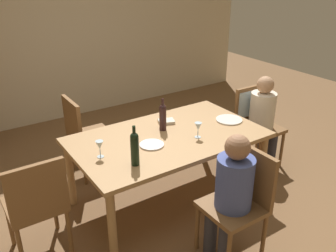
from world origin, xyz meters
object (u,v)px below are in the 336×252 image
(chair_far_left, at_px, (84,132))
(dining_table, at_px, (168,142))
(chair_near, at_px, (241,196))
(chair_right_end, at_px, (253,115))
(wine_bottle_dark_red, at_px, (163,116))
(chair_left_end, at_px, (36,202))
(dinner_plate_host, at_px, (229,120))
(wine_glass_centre, at_px, (198,127))
(person_man_bearded, at_px, (264,116))
(dinner_plate_guest_left, at_px, (152,145))
(wine_glass_near_left, at_px, (100,146))
(wine_bottle_tall_green, at_px, (135,148))
(person_woman_host, at_px, (231,190))

(chair_far_left, bearing_deg, dining_table, 28.44)
(chair_near, relative_size, chair_far_left, 1.00)
(chair_right_end, relative_size, wine_bottle_dark_red, 2.84)
(chair_left_end, height_order, dinner_plate_host, chair_left_end)
(wine_glass_centre, bearing_deg, person_man_bearded, 8.46)
(chair_near, relative_size, chair_right_end, 1.00)
(chair_right_end, height_order, dinner_plate_guest_left, chair_right_end)
(chair_near, distance_m, person_man_bearded, 1.49)
(wine_glass_near_left, relative_size, dinner_plate_guest_left, 0.67)
(chair_far_left, relative_size, wine_bottle_dark_red, 2.84)
(chair_left_end, distance_m, dinner_plate_guest_left, 1.07)
(chair_left_end, xyz_separation_m, dinner_plate_guest_left, (1.05, 0.00, 0.20))
(person_man_bearded, xyz_separation_m, dinner_plate_guest_left, (-1.52, -0.06, 0.10))
(wine_bottle_tall_green, xyz_separation_m, dinner_plate_guest_left, (0.28, 0.21, -0.15))
(person_woman_host, height_order, wine_glass_centre, person_woman_host)
(chair_near, distance_m, dinner_plate_guest_left, 0.91)
(chair_right_end, relative_size, chair_far_left, 1.00)
(wine_bottle_dark_red, height_order, dinner_plate_host, wine_bottle_dark_red)
(dinner_plate_host, bearing_deg, chair_left_end, -179.03)
(wine_bottle_dark_red, bearing_deg, chair_right_end, -0.59)
(wine_glass_near_left, bearing_deg, chair_far_left, 77.46)
(chair_right_end, relative_size, person_man_bearded, 0.85)
(chair_far_left, height_order, wine_bottle_tall_green, wine_bottle_tall_green)
(wine_bottle_dark_red, distance_m, dinner_plate_host, 0.73)
(chair_left_end, xyz_separation_m, wine_bottle_dark_red, (1.31, 0.22, 0.33))
(chair_left_end, xyz_separation_m, wine_glass_centre, (1.50, -0.10, 0.29))
(dining_table, bearing_deg, chair_left_end, -176.11)
(dining_table, bearing_deg, dinner_plate_host, -4.18)
(wine_bottle_dark_red, height_order, wine_glass_centre, wine_bottle_dark_red)
(chair_left_end, relative_size, chair_far_left, 1.00)
(dinner_plate_host, height_order, dinner_plate_guest_left, same)
(dining_table, relative_size, person_woman_host, 1.65)
(person_man_bearded, bearing_deg, wine_bottle_dark_red, -7.38)
(person_man_bearded, distance_m, wine_bottle_dark_red, 1.28)
(dining_table, relative_size, wine_glass_centre, 12.12)
(chair_far_left, xyz_separation_m, wine_glass_centre, (0.71, -1.10, 0.29))
(chair_left_end, height_order, wine_bottle_dark_red, wine_bottle_dark_red)
(chair_near, bearing_deg, dinner_plate_host, -36.70)
(wine_bottle_tall_green, bearing_deg, dinner_plate_guest_left, 36.55)
(chair_right_end, distance_m, person_man_bearded, 0.15)
(chair_far_left, relative_size, wine_glass_near_left, 6.17)
(wine_bottle_tall_green, relative_size, dinner_plate_guest_left, 1.56)
(person_man_bearded, height_order, wine_bottle_dark_red, person_man_bearded)
(wine_bottle_tall_green, xyz_separation_m, wine_glass_centre, (0.73, 0.11, -0.05))
(dining_table, xyz_separation_m, chair_far_left, (-0.49, 0.91, -0.11))
(person_man_bearded, relative_size, dinner_plate_host, 3.98)
(chair_far_left, xyz_separation_m, dinner_plate_guest_left, (0.26, -1.00, 0.20))
(chair_near, distance_m, wine_bottle_tall_green, 0.93)
(chair_right_end, xyz_separation_m, dinner_plate_host, (-0.56, -0.18, 0.13))
(dinner_plate_host, bearing_deg, wine_glass_centre, -165.65)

